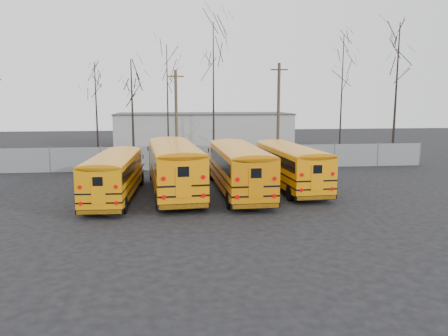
{
  "coord_description": "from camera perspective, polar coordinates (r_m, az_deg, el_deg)",
  "views": [
    {
      "loc": [
        -2.2,
        -24.48,
        5.89
      ],
      "look_at": [
        1.07,
        2.45,
        1.6
      ],
      "focal_mm": 35.0,
      "sensor_mm": 36.0,
      "label": 1
    }
  ],
  "objects": [
    {
      "name": "tree_1",
      "position": [
        41.59,
        -16.3,
        6.81
      ],
      "size": [
        0.26,
        0.26,
        9.14
      ],
      "primitive_type": "cone",
      "color": "black",
      "rests_on": "ground"
    },
    {
      "name": "tree_3",
      "position": [
        40.16,
        -7.36,
        8.13
      ],
      "size": [
        0.26,
        0.26,
        10.68
      ],
      "primitive_type": "cone",
      "color": "black",
      "rests_on": "ground"
    },
    {
      "name": "tree_2",
      "position": [
        38.75,
        -11.86,
        6.91
      ],
      "size": [
        0.26,
        0.26,
        9.22
      ],
      "primitive_type": "cone",
      "color": "black",
      "rests_on": "ground"
    },
    {
      "name": "tree_5",
      "position": [
        45.45,
        15.09,
        8.89
      ],
      "size": [
        0.26,
        0.26,
        12.11
      ],
      "primitive_type": "cone",
      "color": "black",
      "rests_on": "ground"
    },
    {
      "name": "bus_d",
      "position": [
        29.08,
        8.62,
        0.67
      ],
      "size": [
        3.01,
        10.69,
        2.96
      ],
      "rotation": [
        0.0,
        0.0,
        0.06
      ],
      "color": "black",
      "rests_on": "ground"
    },
    {
      "name": "ground",
      "position": [
        25.27,
        -1.74,
        -4.5
      ],
      "size": [
        120.0,
        120.0,
        0.0
      ],
      "primitive_type": "plane",
      "color": "black",
      "rests_on": "ground"
    },
    {
      "name": "utility_pole_right",
      "position": [
        41.99,
        7.11,
        7.35
      ],
      "size": [
        1.64,
        0.29,
        9.23
      ],
      "rotation": [
        0.0,
        0.0,
        -0.01
      ],
      "color": "#473628",
      "rests_on": "ground"
    },
    {
      "name": "bus_c",
      "position": [
        27.06,
        1.94,
        0.37
      ],
      "size": [
        2.85,
        11.28,
        3.14
      ],
      "rotation": [
        0.0,
        0.0,
        0.02
      ],
      "color": "black",
      "rests_on": "ground"
    },
    {
      "name": "utility_pole_left",
      "position": [
        40.06,
        -6.25,
        6.73
      ],
      "size": [
        1.51,
        0.26,
        8.47
      ],
      "rotation": [
        0.0,
        0.0,
        0.09
      ],
      "color": "#4B3D2B",
      "rests_on": "ground"
    },
    {
      "name": "bus_a",
      "position": [
        26.37,
        -14.15,
        -0.56
      ],
      "size": [
        2.8,
        10.11,
        2.8
      ],
      "rotation": [
        0.0,
        0.0,
        -0.05
      ],
      "color": "black",
      "rests_on": "ground"
    },
    {
      "name": "bus_b",
      "position": [
        27.22,
        -6.52,
        0.55
      ],
      "size": [
        3.63,
        11.91,
        3.29
      ],
      "rotation": [
        0.0,
        0.0,
        0.08
      ],
      "color": "black",
      "rests_on": "ground"
    },
    {
      "name": "distant_building",
      "position": [
        56.77,
        -2.67,
        5.05
      ],
      "size": [
        22.0,
        8.0,
        4.0
      ],
      "primitive_type": "cube",
      "color": "#B0B0AB",
      "rests_on": "ground"
    },
    {
      "name": "fence",
      "position": [
        36.87,
        -3.44,
        1.35
      ],
      "size": [
        40.0,
        0.04,
        2.0
      ],
      "primitive_type": "cube",
      "color": "gray",
      "rests_on": "ground"
    },
    {
      "name": "tree_4",
      "position": [
        40.37,
        -1.38,
        9.65
      ],
      "size": [
        0.26,
        0.26,
        12.71
      ],
      "primitive_type": "cone",
      "color": "black",
      "rests_on": "ground"
    },
    {
      "name": "tree_6",
      "position": [
        45.26,
        21.54,
        9.11
      ],
      "size": [
        0.26,
        0.26,
        12.95
      ],
      "primitive_type": "cone",
      "color": "black",
      "rests_on": "ground"
    }
  ]
}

